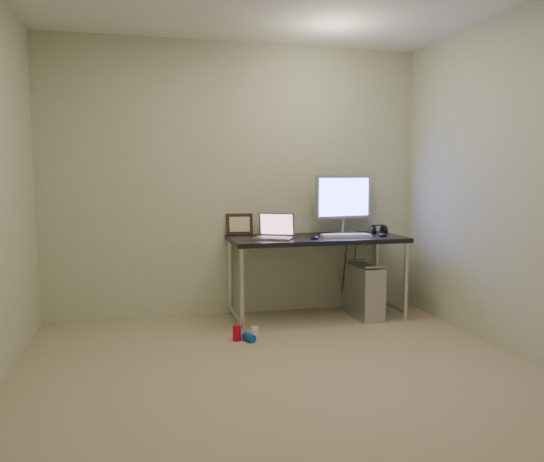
{
  "coord_description": "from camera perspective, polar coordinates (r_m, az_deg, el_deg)",
  "views": [
    {
      "loc": [
        -0.87,
        -3.11,
        1.3
      ],
      "look_at": [
        0.16,
        1.06,
        0.85
      ],
      "focal_mm": 35.0,
      "sensor_mm": 36.0,
      "label": 1
    }
  ],
  "objects": [
    {
      "name": "floor",
      "position": [
        3.48,
        1.73,
        -15.94
      ],
      "size": [
        3.5,
        3.5,
        0.0
      ],
      "primitive_type": "plane",
      "color": "tan",
      "rests_on": "ground"
    },
    {
      "name": "wall_back",
      "position": [
        4.94,
        -3.73,
        5.39
      ],
      "size": [
        3.5,
        0.02,
        2.5
      ],
      "primitive_type": "cube",
      "color": "beige",
      "rests_on": "ground"
    },
    {
      "name": "wall_right",
      "position": [
        4.07,
        26.34,
        4.66
      ],
      "size": [
        0.02,
        3.5,
        2.5
      ],
      "primitive_type": "cube",
      "color": "beige",
      "rests_on": "ground"
    },
    {
      "name": "desk",
      "position": [
        4.81,
        4.78,
        -1.56
      ],
      "size": [
        1.57,
        0.68,
        0.75
      ],
      "color": "black",
      "rests_on": "ground"
    },
    {
      "name": "tower_computer",
      "position": [
        4.97,
        9.92,
        -6.42
      ],
      "size": [
        0.21,
        0.46,
        0.51
      ],
      "rotation": [
        0.0,
        0.0,
        0.02
      ],
      "color": "silver",
      "rests_on": "ground"
    },
    {
      "name": "cable_a",
      "position": [
        5.26,
        7.8,
        -3.92
      ],
      "size": [
        0.01,
        0.16,
        0.69
      ],
      "primitive_type": "cylinder",
      "rotation": [
        0.21,
        0.0,
        0.0
      ],
      "color": "black",
      "rests_on": "ground"
    },
    {
      "name": "cable_b",
      "position": [
        5.28,
        8.78,
        -4.12
      ],
      "size": [
        0.02,
        0.11,
        0.71
      ],
      "primitive_type": "cylinder",
      "rotation": [
        0.14,
        0.0,
        0.09
      ],
      "color": "black",
      "rests_on": "ground"
    },
    {
      "name": "can_red",
      "position": [
        4.27,
        -3.8,
        -10.9
      ],
      "size": [
        0.07,
        0.07,
        0.12
      ],
      "primitive_type": "cylinder",
      "rotation": [
        0.0,
        0.0,
        -0.04
      ],
      "color": "red",
      "rests_on": "ground"
    },
    {
      "name": "can_white",
      "position": [
        4.27,
        -1.87,
        -10.97
      ],
      "size": [
        0.08,
        0.08,
        0.11
      ],
      "primitive_type": "cylinder",
      "rotation": [
        0.0,
        0.0,
        -0.46
      ],
      "color": "white",
      "rests_on": "ground"
    },
    {
      "name": "can_blue",
      "position": [
        4.25,
        -2.49,
        -11.37
      ],
      "size": [
        0.1,
        0.13,
        0.06
      ],
      "primitive_type": "cylinder",
      "rotation": [
        1.57,
        0.0,
        0.43
      ],
      "color": "#0F49B3",
      "rests_on": "ground"
    },
    {
      "name": "laptop",
      "position": [
        4.63,
        0.29,
        -0.19
      ],
      "size": [
        0.41,
        0.38,
        0.22
      ],
      "rotation": [
        0.0,
        0.0,
        -0.49
      ],
      "color": "#A2A2A9",
      "rests_on": "desk"
    },
    {
      "name": "monitor",
      "position": [
        5.06,
        7.71,
        3.36
      ],
      "size": [
        0.59,
        0.21,
        0.55
      ],
      "rotation": [
        0.0,
        0.0,
        0.19
      ],
      "color": "#A2A2A9",
      "rests_on": "desk"
    },
    {
      "name": "keyboard",
      "position": [
        4.79,
        7.96,
        -0.51
      ],
      "size": [
        0.45,
        0.19,
        0.03
      ],
      "primitive_type": "cube",
      "rotation": [
        0.0,
        0.0,
        -0.1
      ],
      "color": "silver",
      "rests_on": "desk"
    },
    {
      "name": "mouse_right",
      "position": [
        4.93,
        11.82,
        -0.32
      ],
      "size": [
        0.1,
        0.13,
        0.04
      ],
      "primitive_type": "ellipsoid",
      "rotation": [
        0.0,
        0.0,
        -0.19
      ],
      "color": "black",
      "rests_on": "desk"
    },
    {
      "name": "mouse_left",
      "position": [
        4.63,
        4.62,
        -0.63
      ],
      "size": [
        0.09,
        0.12,
        0.04
      ],
      "primitive_type": "ellipsoid",
      "rotation": [
        0.0,
        0.0,
        -0.23
      ],
      "color": "black",
      "rests_on": "desk"
    },
    {
      "name": "headphones",
      "position": [
        5.14,
        11.36,
        0.05
      ],
      "size": [
        0.16,
        0.1,
        0.11
      ],
      "rotation": [
        0.0,
        0.0,
        -0.02
      ],
      "color": "black",
      "rests_on": "desk"
    },
    {
      "name": "picture_frame",
      "position": [
        4.94,
        -3.53,
        0.74
      ],
      "size": [
        0.25,
        0.08,
        0.2
      ],
      "primitive_type": "cube",
      "rotation": [
        -0.21,
        0.0,
        -0.05
      ],
      "color": "black",
      "rests_on": "desk"
    },
    {
      "name": "webcam",
      "position": [
        4.96,
        -1.16,
        0.63
      ],
      "size": [
        0.05,
        0.04,
        0.12
      ],
      "rotation": [
        0.0,
        0.0,
        -0.34
      ],
      "color": "silver",
      "rests_on": "desk"
    }
  ]
}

